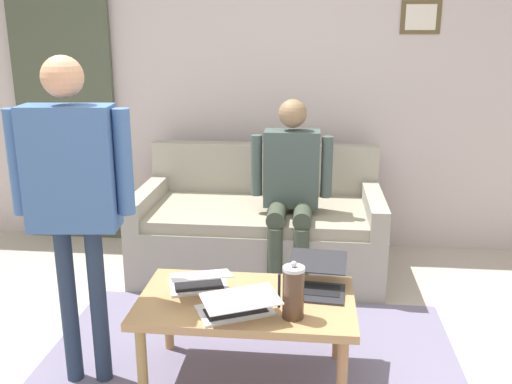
% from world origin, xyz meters
% --- Properties ---
extents(back_wall, '(7.04, 0.11, 2.70)m').
position_xyz_m(back_wall, '(-0.00, -2.20, 1.35)').
color(back_wall, '#BFB0B2').
rests_on(back_wall, ground_plane).
extents(interior_door, '(0.82, 0.09, 2.05)m').
position_xyz_m(interior_door, '(1.68, -2.11, 1.02)').
color(interior_door, '#444B3A').
rests_on(interior_door, ground_plane).
extents(couch, '(1.74, 0.93, 0.88)m').
position_xyz_m(couch, '(0.03, -1.58, 0.30)').
color(couch, '#9B9589').
rests_on(couch, ground_plane).
extents(coffee_table, '(1.06, 0.61, 0.45)m').
position_xyz_m(coffee_table, '(-0.04, -0.18, 0.40)').
color(coffee_table, tan).
rests_on(coffee_table, ground_plane).
extents(laptop_left, '(0.32, 0.38, 0.14)m').
position_xyz_m(laptop_left, '(-0.38, -0.32, 0.50)').
color(laptop_left, '#28282D').
rests_on(laptop_left, coffee_table).
extents(laptop_center, '(0.39, 0.44, 0.15)m').
position_xyz_m(laptop_center, '(0.21, -0.25, 0.50)').
color(laptop_center, silver).
rests_on(laptop_center, coffee_table).
extents(laptop_right, '(0.43, 0.41, 0.12)m').
position_xyz_m(laptop_right, '(-0.01, -0.01, 0.49)').
color(laptop_right, silver).
rests_on(laptop_right, coffee_table).
extents(french_press, '(0.12, 0.10, 0.28)m').
position_xyz_m(french_press, '(-0.27, -0.02, 0.58)').
color(french_press, '#4C3323').
rests_on(french_press, coffee_table).
extents(person_standing, '(0.57, 0.22, 1.61)m').
position_xyz_m(person_standing, '(0.76, -0.10, 1.03)').
color(person_standing, '#27344B').
rests_on(person_standing, ground_plane).
extents(person_seated, '(0.55, 0.51, 1.28)m').
position_xyz_m(person_seated, '(-0.20, -1.36, 0.73)').
color(person_seated, '#394234').
rests_on(person_seated, ground_plane).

